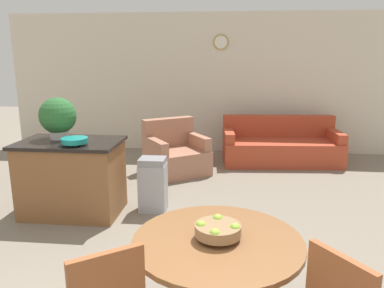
# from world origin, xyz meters

# --- Properties ---
(wall_back) EXTENTS (8.00, 0.09, 2.70)m
(wall_back) POSITION_xyz_m (0.00, 6.09, 1.35)
(wall_back) COLOR beige
(wall_back) RESTS_ON ground_plane
(dining_table) EXTENTS (1.11, 1.11, 0.74)m
(dining_table) POSITION_xyz_m (0.39, 0.84, 0.57)
(dining_table) COLOR brown
(dining_table) RESTS_ON ground_plane
(fruit_bowl) EXTENTS (0.30, 0.30, 0.12)m
(fruit_bowl) POSITION_xyz_m (0.39, 0.84, 0.81)
(fruit_bowl) COLOR olive
(fruit_bowl) RESTS_ON dining_table
(kitchen_island) EXTENTS (1.20, 0.77, 0.90)m
(kitchen_island) POSITION_xyz_m (-1.44, 2.77, 0.46)
(kitchen_island) COLOR brown
(kitchen_island) RESTS_ON ground_plane
(teal_bowl) EXTENTS (0.30, 0.30, 0.08)m
(teal_bowl) POSITION_xyz_m (-1.29, 2.59, 0.96)
(teal_bowl) COLOR teal
(teal_bowl) RESTS_ON kitchen_island
(potted_plant) EXTENTS (0.44, 0.44, 0.50)m
(potted_plant) POSITION_xyz_m (-1.61, 2.89, 1.17)
(potted_plant) COLOR beige
(potted_plant) RESTS_ON kitchen_island
(trash_bin) EXTENTS (0.33, 0.28, 0.67)m
(trash_bin) POSITION_xyz_m (-0.48, 2.95, 0.33)
(trash_bin) COLOR #9E9EA3
(trash_bin) RESTS_ON ground_plane
(couch) EXTENTS (2.11, 1.05, 0.81)m
(couch) POSITION_xyz_m (1.36, 5.33, 0.28)
(couch) COLOR #B24228
(couch) RESTS_ON ground_plane
(armchair) EXTENTS (1.20, 1.18, 0.87)m
(armchair) POSITION_xyz_m (-0.43, 4.52, 0.29)
(armchair) COLOR #A87056
(armchair) RESTS_ON ground_plane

